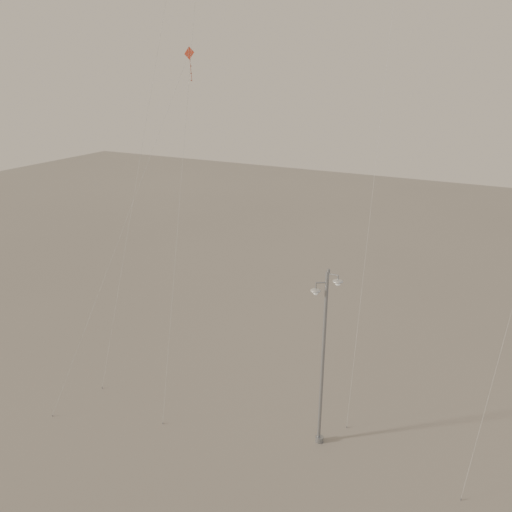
% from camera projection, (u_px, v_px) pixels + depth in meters
% --- Properties ---
extents(ground, '(160.00, 160.00, 0.00)m').
position_uv_depth(ground, '(239.00, 490.00, 27.19)').
color(ground, gray).
rests_on(ground, ground).
extents(street_lamp, '(1.51, 0.85, 9.93)m').
position_uv_depth(street_lamp, '(323.00, 355.00, 28.92)').
color(street_lamp, '#969A9F').
rests_on(street_lamp, ground).
extents(kite_3, '(4.13, 10.13, 20.20)m').
position_uv_depth(kite_3, '(157.00, 139.00, 33.02)').
color(kite_3, maroon).
rests_on(kite_3, ground).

